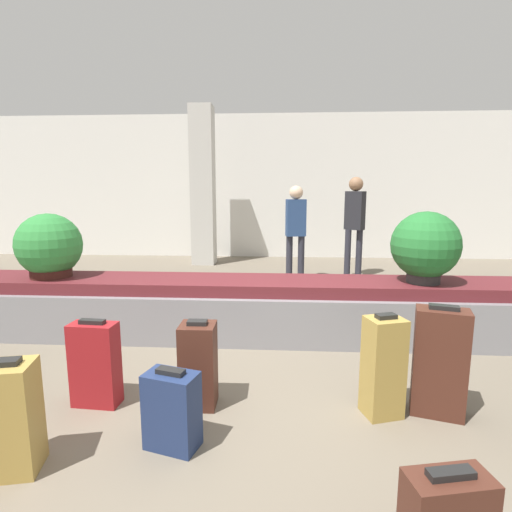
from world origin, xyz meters
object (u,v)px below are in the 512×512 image
suitcase_6 (198,365)px  traveler_0 (355,217)px  potted_plant_1 (49,247)px  traveler_1 (296,225)px  suitcase_7 (383,367)px  suitcase_2 (95,364)px  potted_plant_0 (425,247)px  suitcase_4 (172,410)px  pillar (203,187)px  suitcase_1 (11,418)px  suitcase_3 (440,362)px

suitcase_6 → traveler_0: traveler_0 is taller
potted_plant_1 → traveler_1: size_ratio=0.43×
suitcase_6 → suitcase_7: suitcase_7 is taller
suitcase_2 → potted_plant_0: size_ratio=0.89×
suitcase_2 → suitcase_4: 0.82m
traveler_1 → traveler_0: bearing=10.7°
pillar → suitcase_1: size_ratio=4.87×
suitcase_2 → suitcase_4: suitcase_2 is taller
potted_plant_0 → potted_plant_1: bearing=179.7°
suitcase_2 → pillar: bearing=96.6°
traveler_1 → pillar: bearing=130.5°
potted_plant_0 → potted_plant_1: size_ratio=1.05×
potted_plant_0 → traveler_0: bearing=92.8°
suitcase_2 → potted_plant_0: bearing=31.0°
traveler_0 → suitcase_6: bearing=-76.2°
pillar → suitcase_1: bearing=-88.8°
suitcase_1 → traveler_0: 5.94m
pillar → suitcase_4: size_ratio=6.36×
suitcase_2 → suitcase_1: bearing=-97.3°
suitcase_6 → potted_plant_1: 2.45m
traveler_0 → suitcase_3: bearing=-55.9°
suitcase_1 → potted_plant_1: 2.46m
traveler_0 → traveler_1: (-1.05, -0.41, -0.11)m
suitcase_7 → suitcase_6: bearing=161.2°
pillar → suitcase_7: 6.18m
suitcase_6 → pillar: bearing=99.3°
suitcase_3 → suitcase_7: suitcase_3 is taller
potted_plant_1 → traveler_1: traveler_1 is taller
suitcase_1 → suitcase_3: 2.67m
suitcase_7 → potted_plant_0: potted_plant_0 is taller
suitcase_4 → traveler_1: 4.68m
suitcase_2 → suitcase_4: size_ratio=1.28×
pillar → suitcase_2: size_ratio=4.98×
suitcase_4 → potted_plant_1: bearing=149.9°
suitcase_4 → suitcase_7: suitcase_7 is taller
suitcase_2 → suitcase_6: size_ratio=1.00×
suitcase_3 → traveler_1: (-0.85, 4.06, 0.57)m
suitcase_7 → potted_plant_0: size_ratio=1.00×
suitcase_6 → suitcase_7: 1.29m
suitcase_3 → suitcase_4: bearing=-148.7°
suitcase_3 → suitcase_6: 1.68m
suitcase_2 → potted_plant_0: potted_plant_0 is taller
pillar → suitcase_1: pillar is taller
suitcase_6 → traveler_1: size_ratio=0.40×
suitcase_4 → potted_plant_1: (-1.83, 1.90, 0.70)m
suitcase_1 → suitcase_2: (0.14, 0.71, -0.01)m
pillar → suitcase_6: size_ratio=4.98×
suitcase_4 → suitcase_1: bearing=-146.5°
suitcase_1 → traveler_0: traveler_0 is taller
suitcase_3 → traveler_0: size_ratio=0.45×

